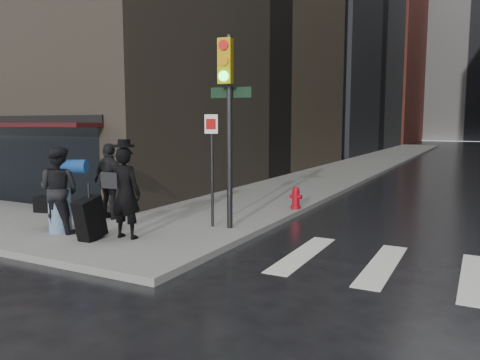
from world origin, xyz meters
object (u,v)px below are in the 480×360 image
object	(u,v)px
traffic_light	(226,105)
fire_hydrant	(296,199)
man_overcoat	(118,197)
man_jeans	(59,189)
man_greycoat	(110,181)

from	to	relation	value
traffic_light	fire_hydrant	size ratio (longest dim) A/B	6.89
man_overcoat	traffic_light	world-z (taller)	traffic_light
man_jeans	traffic_light	size ratio (longest dim) A/B	0.44
man_greycoat	traffic_light	bearing A→B (deg)	-166.09
man_greycoat	fire_hydrant	xyz separation A→B (m)	(3.88, 3.67, -0.72)
traffic_light	man_greycoat	bearing A→B (deg)	179.12
man_jeans	fire_hydrant	bearing A→B (deg)	-137.38
man_greycoat	fire_hydrant	bearing A→B (deg)	-129.35
man_jeans	traffic_light	world-z (taller)	traffic_light
traffic_light	fire_hydrant	distance (m)	4.26
man_greycoat	traffic_light	xyz separation A→B (m)	(3.33, 0.39, 1.95)
man_overcoat	traffic_light	xyz separation A→B (m)	(1.64, 1.96, 2.02)
fire_hydrant	man_overcoat	bearing A→B (deg)	-112.58
man_overcoat	man_jeans	bearing A→B (deg)	1.92
man_greycoat	fire_hydrant	size ratio (longest dim) A/B	3.04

